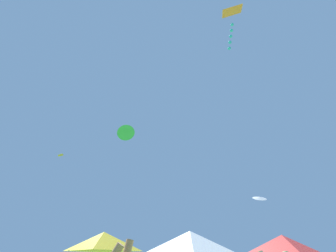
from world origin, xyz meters
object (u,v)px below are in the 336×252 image
kite_orange_diamond (231,13)px  kite_white_delta (260,198)px  kite_yellow_box (61,155)px  canopy_tent_red (283,244)px  canopy_tent_white (190,243)px  canopy_tent_yellow (103,241)px  kite_green_delta (126,132)px

kite_orange_diamond → kite_white_delta: bearing=73.1°
kite_yellow_box → kite_orange_diamond: size_ratio=0.25×
canopy_tent_red → kite_yellow_box: 28.47m
canopy_tent_red → kite_orange_diamond: kite_orange_diamond is taller
canopy_tent_red → canopy_tent_white: bearing=-140.0°
kite_white_delta → kite_yellow_box: size_ratio=2.49×
canopy_tent_white → kite_white_delta: 22.15m
canopy_tent_red → kite_orange_diamond: bearing=-115.0°
canopy_tent_yellow → kite_yellow_box: 21.01m
kite_green_delta → canopy_tent_white: bearing=-19.4°
kite_white_delta → kite_orange_diamond: size_ratio=0.62×
canopy_tent_red → canopy_tent_yellow: size_ratio=0.91×
canopy_tent_yellow → kite_orange_diamond: size_ratio=1.39×
kite_orange_diamond → kite_yellow_box: bearing=125.7°
canopy_tent_white → kite_yellow_box: 28.30m
canopy_tent_red → kite_white_delta: (3.43, 14.91, 5.62)m
canopy_tent_yellow → kite_white_delta: 19.85m
canopy_tent_yellow → kite_green_delta: kite_green_delta is taller
kite_white_delta → kite_orange_diamond: bearing=-106.9°
canopy_tent_red → canopy_tent_white: 7.07m
canopy_tent_white → canopy_tent_yellow: canopy_tent_yellow is taller
canopy_tent_yellow → kite_white_delta: bearing=43.6°
kite_yellow_box → kite_green_delta: bearing=-60.6°
canopy_tent_white → kite_yellow_box: bearing=124.3°
canopy_tent_red → canopy_tent_yellow: canopy_tent_yellow is taller
kite_green_delta → kite_orange_diamond: kite_orange_diamond is taller
canopy_tent_yellow → kite_yellow_box: (-9.57, 15.08, 11.05)m
canopy_tent_white → kite_yellow_box: (-14.58, 21.34, 11.54)m
kite_white_delta → kite_green_delta: bearing=-123.3°
kite_white_delta → kite_yellow_box: bearing=175.4°
canopy_tent_red → kite_white_delta: bearing=77.1°
canopy_tent_white → kite_white_delta: (8.84, 19.45, 5.83)m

